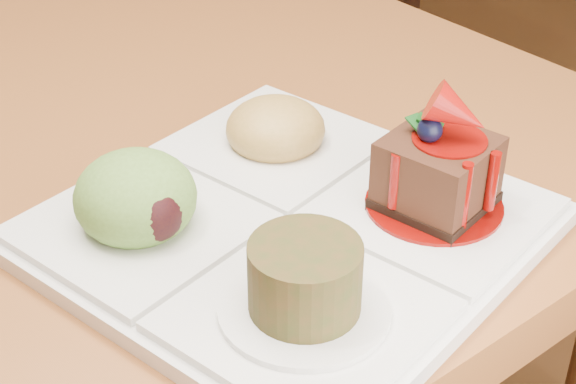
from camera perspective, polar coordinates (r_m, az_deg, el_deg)
sampler_plate at (r=0.56m, az=-0.48°, el=-1.09°), size 0.33×0.33×0.11m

